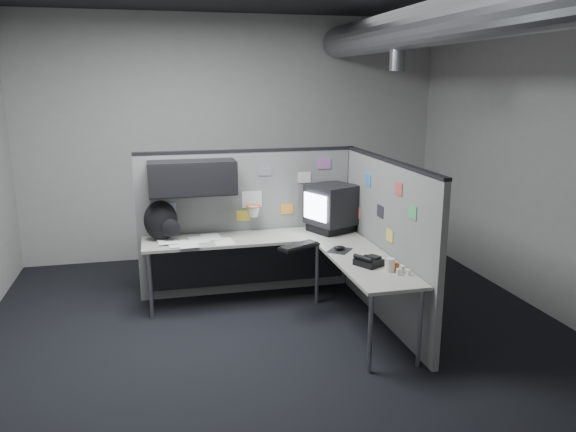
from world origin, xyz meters
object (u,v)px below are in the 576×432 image
object	(u,v)px
desk	(281,253)
phone	(368,261)
keyboard	(299,246)
backpack	(162,221)
monitor	(332,207)

from	to	relation	value
desk	phone	world-z (taller)	phone
keyboard	backpack	distance (m)	1.46
monitor	phone	xyz separation A→B (m)	(-0.04, -1.22, -0.23)
backpack	phone	bearing A→B (deg)	-56.34
monitor	backpack	bearing A→B (deg)	-160.94
desk	monitor	xyz separation A→B (m)	(0.65, 0.32, 0.38)
keyboard	phone	world-z (taller)	phone
keyboard	backpack	size ratio (longest dim) A/B	1.09
desk	phone	size ratio (longest dim) A/B	8.19
desk	keyboard	xyz separation A→B (m)	(0.14, -0.23, 0.14)
backpack	monitor	bearing A→B (deg)	-22.59
desk	keyboard	size ratio (longest dim) A/B	5.03
desk	backpack	distance (m)	1.28
desk	keyboard	distance (m)	0.30
keyboard	phone	bearing A→B (deg)	-38.84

